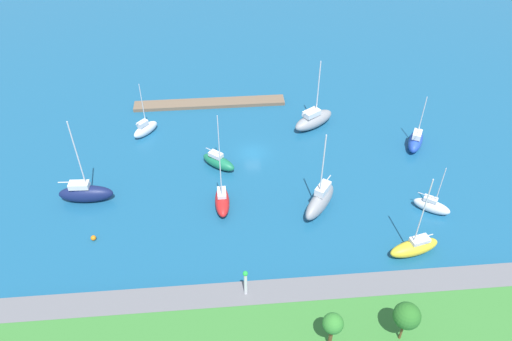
# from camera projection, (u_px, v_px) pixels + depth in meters

# --- Properties ---
(water) EXTENTS (160.00, 160.00, 0.00)m
(water) POSITION_uv_depth(u_px,v_px,m) (253.00, 153.00, 75.43)
(water) COLOR #19567F
(water) RESTS_ON ground
(pier_dock) EXTENTS (26.54, 2.75, 0.62)m
(pier_dock) POSITION_uv_depth(u_px,v_px,m) (210.00, 103.00, 85.91)
(pier_dock) COLOR brown
(pier_dock) RESTS_ON ground
(breakwater) EXTENTS (61.09, 3.23, 1.37)m
(breakwater) POSITION_uv_depth(u_px,v_px,m) (272.00, 295.00, 54.45)
(breakwater) COLOR slate
(breakwater) RESTS_ON ground
(shoreline_park) EXTENTS (59.03, 10.71, 1.35)m
(shoreline_park) POSITION_uv_depth(u_px,v_px,m) (278.00, 339.00, 50.31)
(shoreline_park) COLOR #387A33
(shoreline_park) RESTS_ON ground
(harbor_beacon) EXTENTS (0.56, 0.56, 3.73)m
(harbor_beacon) POSITION_uv_depth(u_px,v_px,m) (246.00, 281.00, 52.44)
(harbor_beacon) COLOR silver
(harbor_beacon) RESTS_ON breakwater
(park_tree_center) EXTENTS (2.71, 2.71, 5.31)m
(park_tree_center) POSITION_uv_depth(u_px,v_px,m) (407.00, 316.00, 47.12)
(park_tree_center) COLOR brown
(park_tree_center) RESTS_ON shoreline_park
(park_tree_mideast) EXTENTS (2.09, 2.09, 4.86)m
(park_tree_mideast) POSITION_uv_depth(u_px,v_px,m) (333.00, 324.00, 46.69)
(park_tree_mideast) COLOR brown
(park_tree_mideast) RESTS_ON shoreline_park
(sailboat_white_center_basin) EXTENTS (4.37, 4.65, 9.19)m
(sailboat_white_center_basin) POSITION_uv_depth(u_px,v_px,m) (145.00, 129.00, 78.52)
(sailboat_white_center_basin) COLOR white
(sailboat_white_center_basin) RESTS_ON water
(sailboat_gray_along_channel) EXTENTS (6.07, 7.15, 12.70)m
(sailboat_gray_along_channel) POSITION_uv_depth(u_px,v_px,m) (320.00, 201.00, 64.86)
(sailboat_gray_along_channel) COLOR gray
(sailboat_gray_along_channel) RESTS_ON water
(sailboat_yellow_outer_mooring) EXTENTS (6.85, 3.59, 12.18)m
(sailboat_yellow_outer_mooring) POSITION_uv_depth(u_px,v_px,m) (414.00, 247.00, 59.35)
(sailboat_yellow_outer_mooring) COLOR yellow
(sailboat_yellow_outer_mooring) RESTS_ON water
(sailboat_navy_west_end) EXTENTS (7.51, 2.62, 13.17)m
(sailboat_navy_west_end) POSITION_uv_depth(u_px,v_px,m) (86.00, 193.00, 66.38)
(sailboat_navy_west_end) COLOR #141E4C
(sailboat_navy_west_end) RESTS_ON water
(sailboat_blue_far_south) EXTENTS (4.52, 6.11, 8.93)m
(sailboat_blue_far_south) POSITION_uv_depth(u_px,v_px,m) (416.00, 140.00, 75.85)
(sailboat_blue_far_south) COLOR #2347B2
(sailboat_blue_far_south) RESTS_ON water
(sailboat_green_by_breakwater) EXTENTS (5.61, 5.11, 9.31)m
(sailboat_green_by_breakwater) POSITION_uv_depth(u_px,v_px,m) (218.00, 161.00, 72.18)
(sailboat_green_by_breakwater) COLOR #19724C
(sailboat_green_by_breakwater) RESTS_ON water
(sailboat_red_lone_north) EXTENTS (1.99, 5.80, 9.79)m
(sailboat_red_lone_north) POSITION_uv_depth(u_px,v_px,m) (222.00, 201.00, 65.68)
(sailboat_red_lone_north) COLOR red
(sailboat_red_lone_north) RESTS_ON water
(sailboat_white_far_north) EXTENTS (4.89, 4.00, 7.65)m
(sailboat_white_far_north) POSITION_uv_depth(u_px,v_px,m) (432.00, 206.00, 65.01)
(sailboat_white_far_north) COLOR white
(sailboat_white_far_north) RESTS_ON water
(sailboat_gray_off_beacon) EXTENTS (7.98, 6.50, 11.85)m
(sailboat_gray_off_beacon) POSITION_uv_depth(u_px,v_px,m) (313.00, 120.00, 80.06)
(sailboat_gray_off_beacon) COLOR gray
(sailboat_gray_off_beacon) RESTS_ON water
(mooring_buoy_orange) EXTENTS (0.67, 0.67, 0.67)m
(mooring_buoy_orange) POSITION_uv_depth(u_px,v_px,m) (93.00, 238.00, 61.45)
(mooring_buoy_orange) COLOR orange
(mooring_buoy_orange) RESTS_ON water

